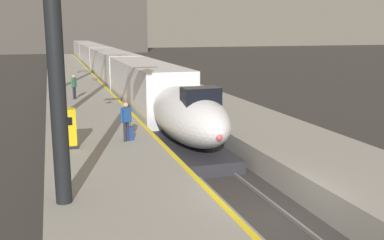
{
  "coord_description": "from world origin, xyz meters",
  "views": [
    {
      "loc": [
        -6.03,
        -11.06,
        5.76
      ],
      "look_at": [
        -0.16,
        7.24,
        1.8
      ],
      "focal_mm": 41.14,
      "sensor_mm": 36.0,
      "label": 1
    }
  ],
  "objects": [
    {
      "name": "passenger_near_edge",
      "position": [
        -3.1,
        7.29,
        2.04
      ],
      "size": [
        0.5,
        0.38,
        1.69
      ],
      "color": "#23232D",
      "rests_on": "platform_left"
    },
    {
      "name": "platform_left_safety_stripe",
      "position": [
        -1.77,
        24.75,
        1.05
      ],
      "size": [
        0.2,
        107.8,
        0.01
      ],
      "primitive_type": "cube",
      "color": "yellow",
      "rests_on": "platform_left"
    },
    {
      "name": "platform_right",
      "position": [
        4.05,
        24.75,
        0.53
      ],
      "size": [
        4.8,
        110.0,
        1.05
      ],
      "primitive_type": "cube",
      "color": "gray",
      "rests_on": "ground"
    },
    {
      "name": "highspeed_train_main",
      "position": [
        0.0,
        41.67,
        1.97
      ],
      "size": [
        2.92,
        76.49,
        3.6
      ],
      "color": "silver",
      "rests_on": "ground"
    },
    {
      "name": "station_column_mid",
      "position": [
        -5.9,
        12.79,
        7.2
      ],
      "size": [
        4.0,
        0.68,
        10.37
      ],
      "color": "black",
      "rests_on": "platform_left"
    },
    {
      "name": "rail_main_right",
      "position": [
        0.75,
        27.5,
        0.06
      ],
      "size": [
        0.08,
        110.0,
        0.12
      ],
      "primitive_type": "cube",
      "color": "slate",
      "rests_on": "ground"
    },
    {
      "name": "rolling_suitcase",
      "position": [
        -3.0,
        7.4,
        1.35
      ],
      "size": [
        0.4,
        0.22,
        0.98
      ],
      "color": "navy",
      "rests_on": "platform_left"
    },
    {
      "name": "station_column_far",
      "position": [
        -5.9,
        24.85,
        6.3
      ],
      "size": [
        4.0,
        0.68,
        8.66
      ],
      "color": "black",
      "rests_on": "platform_left"
    },
    {
      "name": "ground_plane",
      "position": [
        0.0,
        0.0,
        0.0
      ],
      "size": [
        260.0,
        260.0,
        0.0
      ],
      "primitive_type": "plane",
      "color": "#33302D"
    },
    {
      "name": "rail_main_left",
      "position": [
        -0.75,
        27.5,
        0.06
      ],
      "size": [
        0.08,
        110.0,
        0.12
      ],
      "primitive_type": "cube",
      "color": "slate",
      "rests_on": "ground"
    },
    {
      "name": "terminus_back_wall",
      "position": [
        0.0,
        102.0,
        7.0
      ],
      "size": [
        36.0,
        2.0,
        14.0
      ],
      "primitive_type": "cube",
      "color": "#4C4742",
      "rests_on": "ground"
    },
    {
      "name": "platform_left",
      "position": [
        -4.05,
        24.75,
        0.53
      ],
      "size": [
        4.8,
        110.0,
        1.05
      ],
      "primitive_type": "cube",
      "color": "gray",
      "rests_on": "ground"
    },
    {
      "name": "ticket_machine_yellow",
      "position": [
        -5.55,
        6.93,
        1.79
      ],
      "size": [
        0.76,
        0.62,
        1.6
      ],
      "color": "yellow",
      "rests_on": "platform_left"
    },
    {
      "name": "passenger_mid_platform",
      "position": [
        -4.59,
        19.98,
        2.04
      ],
      "size": [
        0.4,
        0.49,
        1.69
      ],
      "color": "#23232D",
      "rests_on": "platform_left"
    }
  ]
}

